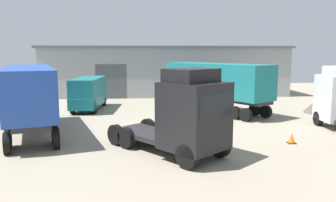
# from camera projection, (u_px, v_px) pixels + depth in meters

# --- Properties ---
(ground_plane) EXTENTS (60.00, 60.00, 0.00)m
(ground_plane) POSITION_uv_depth(u_px,v_px,m) (185.00, 128.00, 20.82)
(ground_plane) COLOR gray
(warehouse_building) EXTENTS (27.22, 8.82, 5.48)m
(warehouse_building) POSITION_uv_depth(u_px,v_px,m) (165.00, 70.00, 38.33)
(warehouse_building) COLOR #93999E
(warehouse_building) RESTS_ON ground_plane
(container_trailer_yellow) EXTENTS (7.38, 9.81, 3.90)m
(container_trailer_yellow) POSITION_uv_depth(u_px,v_px,m) (216.00, 81.00, 26.36)
(container_trailer_yellow) COLOR #197075
(container_trailer_yellow) RESTS_ON ground_plane
(container_trailer_red) EXTENTS (5.29, 9.57, 3.93)m
(container_trailer_red) POSITION_uv_depth(u_px,v_px,m) (30.00, 92.00, 18.90)
(container_trailer_red) COLOR #2347A3
(container_trailer_red) RESTS_ON ground_plane
(tractor_unit_black) EXTENTS (5.85, 6.31, 4.05)m
(tractor_unit_black) POSITION_uv_depth(u_px,v_px,m) (186.00, 116.00, 14.70)
(tractor_unit_black) COLOR black
(tractor_unit_black) RESTS_ON ground_plane
(delivery_van_teal) EXTENTS (2.39, 5.76, 2.68)m
(delivery_van_teal) POSITION_uv_depth(u_px,v_px,m) (88.00, 93.00, 27.33)
(delivery_van_teal) COLOR #197075
(delivery_van_teal) RESTS_ON ground_plane
(gravel_pile) EXTENTS (3.02, 3.02, 1.62)m
(gravel_pile) POSITION_uv_depth(u_px,v_px,m) (324.00, 103.00, 25.91)
(gravel_pile) COLOR #565147
(gravel_pile) RESTS_ON ground_plane
(oil_drum) EXTENTS (0.58, 0.58, 0.88)m
(oil_drum) POSITION_uv_depth(u_px,v_px,m) (203.00, 120.00, 20.97)
(oil_drum) COLOR #B22D23
(oil_drum) RESTS_ON ground_plane
(traffic_cone) EXTENTS (0.40, 0.40, 0.55)m
(traffic_cone) POSITION_uv_depth(u_px,v_px,m) (292.00, 139.00, 17.24)
(traffic_cone) COLOR black
(traffic_cone) RESTS_ON ground_plane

